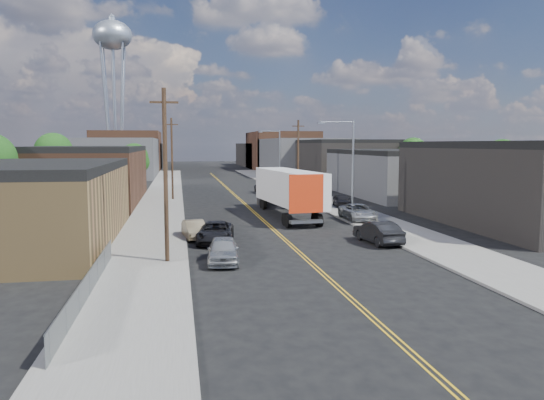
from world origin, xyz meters
name	(u,v)px	position (x,y,z in m)	size (l,w,h in m)	color
ground	(228,189)	(0.00, 60.00, 0.00)	(260.00, 260.00, 0.00)	black
centerline	(239,199)	(0.00, 45.00, 0.01)	(0.32, 120.00, 0.01)	gold
sidewalk_left	(162,200)	(-9.50, 45.00, 0.07)	(5.00, 140.00, 0.15)	slate
sidewalk_right	(313,197)	(9.50, 45.00, 0.07)	(5.00, 140.00, 0.15)	slate
warehouse_tan	(24,203)	(-18.00, 18.00, 2.80)	(12.00, 22.00, 5.60)	olive
warehouse_brown	(87,175)	(-18.00, 44.00, 3.30)	(12.00, 26.00, 6.60)	#513020
industrial_right_a	(528,183)	(21.99, 20.00, 3.55)	(14.00, 22.00, 7.10)	black
industrial_right_b	(402,173)	(22.00, 46.00, 3.05)	(14.00, 24.00, 6.10)	#3A3A3C
industrial_right_c	(343,161)	(22.00, 72.00, 3.80)	(14.00, 22.00, 7.60)	black
skyline_left_a	(118,158)	(-20.00, 95.00, 4.00)	(16.00, 30.00, 8.00)	#3A3A3C
skyline_right_a	(303,157)	(20.00, 95.00, 4.00)	(16.00, 30.00, 8.00)	#3A3A3C
skyline_left_b	(128,151)	(-20.00, 120.00, 5.00)	(16.00, 26.00, 10.00)	#513020
skyline_right_b	(281,151)	(20.00, 120.00, 5.00)	(16.00, 26.00, 10.00)	#513020
skyline_left_c	(135,155)	(-20.00, 140.00, 3.50)	(16.00, 40.00, 7.00)	black
skyline_right_c	(269,155)	(20.00, 140.00, 3.50)	(16.00, 40.00, 7.00)	black
water_tower	(112,41)	(-22.00, 110.00, 30.65)	(9.00, 9.00, 36.90)	gray
streetlight_near	(349,161)	(7.60, 25.00, 5.33)	(3.39, 0.25, 9.00)	gray
streetlight_far	(277,154)	(7.60, 60.00, 5.33)	(3.39, 0.25, 9.00)	gray
utility_pole_left_near	(166,175)	(-8.20, 10.00, 5.14)	(1.60, 0.26, 10.00)	black
utility_pole_left_far	(172,158)	(-8.20, 45.00, 5.14)	(1.60, 0.26, 10.00)	black
utility_pole_right	(298,157)	(8.20, 48.00, 5.14)	(1.60, 0.26, 10.00)	black
chainlink_fence	(89,284)	(-11.50, 3.50, 0.66)	(0.05, 16.00, 1.22)	slate
tree_left_mid	(54,154)	(-23.94, 55.00, 5.48)	(5.10, 5.04, 8.37)	black
tree_left_far	(135,159)	(-13.94, 62.00, 4.57)	(4.35, 4.20, 6.97)	black
tree_right_near	(502,161)	(30.06, 36.00, 4.87)	(4.60, 4.48, 7.44)	black
tree_right_far	(413,154)	(30.06, 60.00, 5.18)	(4.85, 4.76, 7.91)	black
semi_truck	(286,189)	(2.64, 29.03, 2.53)	(4.34, 17.23, 4.45)	silver
car_left_a	(223,250)	(-5.00, 9.54, 0.75)	(1.78, 4.42, 1.51)	#999B9D
car_left_b	(194,229)	(-6.40, 17.92, 0.66)	(1.40, 4.02, 1.32)	#7E6E52
car_left_c	(215,232)	(-5.00, 16.00, 0.73)	(2.43, 5.26, 1.46)	black
car_right_oncoming	(378,232)	(6.08, 13.75, 0.79)	(1.66, 4.77, 1.57)	black
car_right_lot_a	(358,212)	(8.21, 24.01, 0.86)	(2.35, 5.09, 1.41)	#989B9D
car_right_lot_c	(342,200)	(9.86, 34.00, 0.83)	(1.62, 4.02, 1.37)	black
car_ahead_truck	(265,188)	(4.50, 52.39, 0.72)	(2.40, 5.19, 1.44)	black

